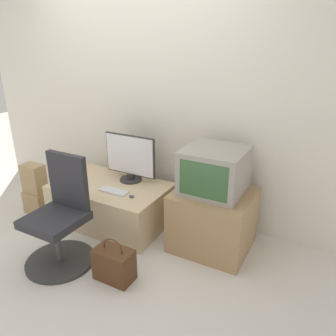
{
  "coord_description": "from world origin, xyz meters",
  "views": [
    {
      "loc": [
        1.92,
        -1.6,
        1.82
      ],
      "look_at": [
        0.53,
        0.95,
        0.67
      ],
      "focal_mm": 35.0,
      "sensor_mm": 36.0,
      "label": 1
    }
  ],
  "objects_px": {
    "office_chair": "(60,222)",
    "book": "(25,224)",
    "main_monitor": "(130,159)",
    "mouse": "(132,196)",
    "crt_tv": "(214,170)",
    "handbag": "(114,264)",
    "cardboard_box_lower": "(38,202)",
    "keyboard": "(114,191)"
  },
  "relations": [
    {
      "from": "handbag",
      "to": "book",
      "type": "relative_size",
      "value": 2.24
    },
    {
      "from": "crt_tv",
      "to": "book",
      "type": "height_order",
      "value": "crt_tv"
    },
    {
      "from": "main_monitor",
      "to": "cardboard_box_lower",
      "type": "height_order",
      "value": "main_monitor"
    },
    {
      "from": "main_monitor",
      "to": "book",
      "type": "relative_size",
      "value": 3.5
    },
    {
      "from": "crt_tv",
      "to": "cardboard_box_lower",
      "type": "height_order",
      "value": "crt_tv"
    },
    {
      "from": "mouse",
      "to": "crt_tv",
      "type": "xyz_separation_m",
      "value": [
        0.72,
        0.24,
        0.32
      ]
    },
    {
      "from": "mouse",
      "to": "handbag",
      "type": "height_order",
      "value": "mouse"
    },
    {
      "from": "cardboard_box_lower",
      "to": "handbag",
      "type": "distance_m",
      "value": 1.5
    },
    {
      "from": "keyboard",
      "to": "office_chair",
      "type": "distance_m",
      "value": 0.62
    },
    {
      "from": "mouse",
      "to": "crt_tv",
      "type": "bearing_deg",
      "value": 18.44
    },
    {
      "from": "book",
      "to": "keyboard",
      "type": "bearing_deg",
      "value": 23.71
    },
    {
      "from": "handbag",
      "to": "book",
      "type": "height_order",
      "value": "handbag"
    },
    {
      "from": "crt_tv",
      "to": "book",
      "type": "relative_size",
      "value": 3.08
    },
    {
      "from": "crt_tv",
      "to": "handbag",
      "type": "xyz_separation_m",
      "value": [
        -0.5,
        -0.83,
        -0.61
      ]
    },
    {
      "from": "office_chair",
      "to": "handbag",
      "type": "distance_m",
      "value": 0.59
    },
    {
      "from": "cardboard_box_lower",
      "to": "book",
      "type": "height_order",
      "value": "cardboard_box_lower"
    },
    {
      "from": "office_chair",
      "to": "book",
      "type": "distance_m",
      "value": 0.9
    },
    {
      "from": "main_monitor",
      "to": "handbag",
      "type": "bearing_deg",
      "value": -63.65
    },
    {
      "from": "mouse",
      "to": "cardboard_box_lower",
      "type": "distance_m",
      "value": 1.25
    },
    {
      "from": "crt_tv",
      "to": "keyboard",
      "type": "bearing_deg",
      "value": -166.71
    },
    {
      "from": "mouse",
      "to": "handbag",
      "type": "distance_m",
      "value": 0.7
    },
    {
      "from": "office_chair",
      "to": "cardboard_box_lower",
      "type": "height_order",
      "value": "office_chair"
    },
    {
      "from": "crt_tv",
      "to": "main_monitor",
      "type": "bearing_deg",
      "value": 174.49
    },
    {
      "from": "main_monitor",
      "to": "handbag",
      "type": "relative_size",
      "value": 1.56
    },
    {
      "from": "cardboard_box_lower",
      "to": "book",
      "type": "distance_m",
      "value": 0.3
    },
    {
      "from": "main_monitor",
      "to": "crt_tv",
      "type": "distance_m",
      "value": 0.97
    },
    {
      "from": "main_monitor",
      "to": "book",
      "type": "xyz_separation_m",
      "value": [
        -0.88,
        -0.71,
        -0.66
      ]
    },
    {
      "from": "handbag",
      "to": "mouse",
      "type": "bearing_deg",
      "value": 110.54
    },
    {
      "from": "mouse",
      "to": "crt_tv",
      "type": "height_order",
      "value": "crt_tv"
    },
    {
      "from": "main_monitor",
      "to": "cardboard_box_lower",
      "type": "bearing_deg",
      "value": -155.1
    },
    {
      "from": "main_monitor",
      "to": "mouse",
      "type": "xyz_separation_m",
      "value": [
        0.24,
        -0.33,
        -0.23
      ]
    },
    {
      "from": "mouse",
      "to": "cardboard_box_lower",
      "type": "xyz_separation_m",
      "value": [
        -1.2,
        -0.11,
        -0.31
      ]
    },
    {
      "from": "handbag",
      "to": "main_monitor",
      "type": "bearing_deg",
      "value": 116.35
    },
    {
      "from": "cardboard_box_lower",
      "to": "office_chair",
      "type": "bearing_deg",
      "value": -28.73
    },
    {
      "from": "book",
      "to": "handbag",
      "type": "bearing_deg",
      "value": -9.04
    },
    {
      "from": "crt_tv",
      "to": "book",
      "type": "distance_m",
      "value": 2.08
    },
    {
      "from": "office_chair",
      "to": "handbag",
      "type": "height_order",
      "value": "office_chair"
    },
    {
      "from": "cardboard_box_lower",
      "to": "main_monitor",
      "type": "bearing_deg",
      "value": 24.9
    },
    {
      "from": "mouse",
      "to": "book",
      "type": "relative_size",
      "value": 0.32
    },
    {
      "from": "main_monitor",
      "to": "book",
      "type": "distance_m",
      "value": 1.31
    },
    {
      "from": "cardboard_box_lower",
      "to": "book",
      "type": "xyz_separation_m",
      "value": [
        0.08,
        -0.26,
        -0.12
      ]
    },
    {
      "from": "main_monitor",
      "to": "mouse",
      "type": "relative_size",
      "value": 10.78
    }
  ]
}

